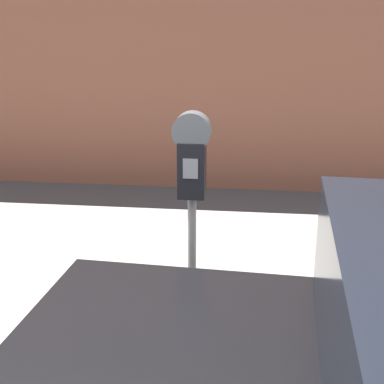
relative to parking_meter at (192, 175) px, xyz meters
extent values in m
cube|color=#BCB7AD|center=(-0.36, 1.12, -1.18)|extent=(24.00, 2.80, 0.12)
cylinder|color=gray|center=(0.00, 0.00, -0.62)|extent=(0.05, 0.05, 0.99)
cube|color=black|center=(0.00, 0.00, 0.03)|extent=(0.15, 0.14, 0.33)
cube|color=gray|center=(0.00, -0.08, 0.06)|extent=(0.08, 0.01, 0.11)
cylinder|color=slate|center=(0.00, 0.00, 0.26)|extent=(0.22, 0.12, 0.22)
cylinder|color=black|center=(0.27, -0.55, -0.93)|extent=(0.63, 0.26, 0.62)
camera|label=1|loc=(0.34, -2.94, 0.84)|focal=50.00mm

